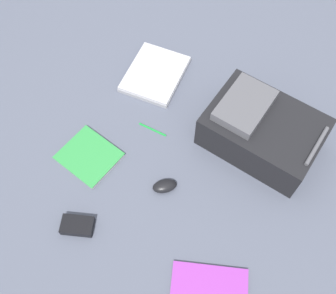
{
  "coord_description": "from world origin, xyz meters",
  "views": [
    {
      "loc": [
        0.75,
        0.36,
        1.5
      ],
      "look_at": [
        0.02,
        0.01,
        0.02
      ],
      "focal_mm": 42.86,
      "sensor_mm": 36.0,
      "label": 1
    }
  ],
  "objects": [
    {
      "name": "pen_black",
      "position": [
        -0.04,
        -0.09,
        0.0
      ],
      "size": [
        0.02,
        0.13,
        0.01
      ],
      "primitive_type": "cylinder",
      "rotation": [
        1.57,
        0.0,
        -0.05
      ],
      "color": "#198C33",
      "rests_on": "ground_plane"
    },
    {
      "name": "computer_mouse",
      "position": [
        0.19,
        0.08,
        0.02
      ],
      "size": [
        0.11,
        0.11,
        0.04
      ],
      "primitive_type": "ellipsoid",
      "rotation": [
        0.0,
        0.0,
        3.81
      ],
      "color": "black",
      "rests_on": "ground_plane"
    },
    {
      "name": "laptop",
      "position": [
        -0.31,
        -0.21,
        0.02
      ],
      "size": [
        0.31,
        0.26,
        0.03
      ],
      "color": "#929296",
      "rests_on": "ground_plane"
    },
    {
      "name": "power_brick",
      "position": [
        0.48,
        -0.16,
        0.02
      ],
      "size": [
        0.11,
        0.14,
        0.03
      ],
      "primitive_type": "cube",
      "rotation": [
        0.0,
        0.0,
        0.34
      ],
      "color": "black",
      "rests_on": "ground_plane"
    },
    {
      "name": "ground_plane",
      "position": [
        0.0,
        0.0,
        0.0
      ],
      "size": [
        4.0,
        4.0,
        0.0
      ],
      "primitive_type": "plane",
      "color": "#4C5160"
    },
    {
      "name": "book_comic",
      "position": [
        0.49,
        0.39,
        0.01
      ],
      "size": [
        0.28,
        0.32,
        0.01
      ],
      "color": "silver",
      "rests_on": "ground_plane"
    },
    {
      "name": "book_blue",
      "position": [
        0.2,
        -0.27,
        0.01
      ],
      "size": [
        0.25,
        0.27,
        0.02
      ],
      "color": "silver",
      "rests_on": "ground_plane"
    },
    {
      "name": "backpack",
      "position": [
        -0.18,
        0.34,
        0.09
      ],
      "size": [
        0.39,
        0.5,
        0.21
      ],
      "color": "black",
      "rests_on": "ground_plane"
    }
  ]
}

